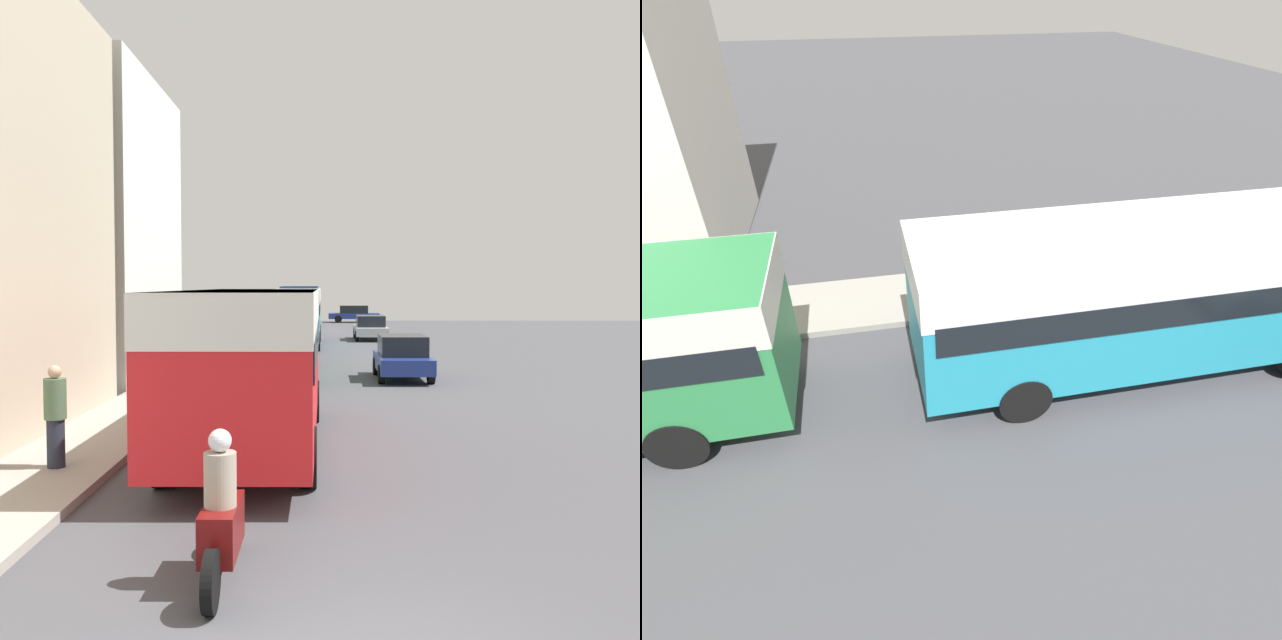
% 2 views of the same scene
% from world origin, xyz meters
% --- Properties ---
extents(bus_third_in_line, '(2.65, 9.52, 3.08)m').
position_xyz_m(bus_third_in_line, '(-1.85, 32.52, 2.00)').
color(bus_third_in_line, teal).
rests_on(bus_third_in_line, ground_plane).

